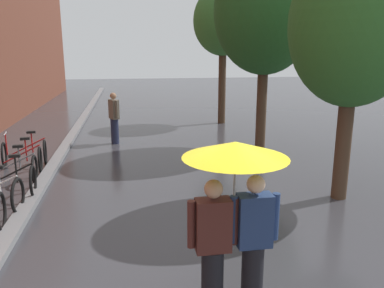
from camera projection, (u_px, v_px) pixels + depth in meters
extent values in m
plane|color=#38383D|center=(224.00, 286.00, 5.15)|extent=(80.00, 80.00, 0.00)
cube|color=slate|center=(73.00, 134.00, 14.21)|extent=(0.30, 36.00, 0.12)
cylinder|color=#473323|center=(343.00, 144.00, 7.98)|extent=(0.31, 0.31, 2.35)
ellipsoid|color=#2D6628|center=(355.00, 24.00, 7.42)|extent=(2.51, 2.51, 3.21)
cylinder|color=#473323|center=(262.00, 105.00, 12.13)|extent=(0.31, 0.31, 2.79)
ellipsoid|color=#235623|center=(266.00, 10.00, 11.47)|extent=(3.08, 3.08, 3.79)
cylinder|color=#473323|center=(222.00, 86.00, 16.43)|extent=(0.31, 0.31, 3.19)
ellipsoid|color=#387533|center=(223.00, 21.00, 15.81)|extent=(2.46, 2.46, 2.81)
torus|color=black|center=(1.00, 212.00, 6.65)|extent=(0.14, 0.70, 0.70)
torus|color=black|center=(18.00, 196.00, 7.39)|extent=(0.10, 0.70, 0.70)
torus|color=black|center=(33.00, 181.00, 8.21)|extent=(0.12, 0.70, 0.70)
cylinder|color=black|center=(11.00, 174.00, 8.07)|extent=(0.88, 0.11, 0.43)
cylinder|color=black|center=(16.00, 170.00, 8.07)|extent=(0.04, 0.04, 0.55)
cube|color=black|center=(15.00, 156.00, 8.00)|extent=(0.23, 0.12, 0.06)
torus|color=black|center=(35.00, 170.00, 9.01)|extent=(0.11, 0.70, 0.70)
cylinder|color=slate|center=(15.00, 163.00, 8.87)|extent=(0.88, 0.10, 0.43)
cylinder|color=slate|center=(19.00, 159.00, 8.88)|extent=(0.04, 0.04, 0.55)
cube|color=black|center=(18.00, 146.00, 8.81)|extent=(0.23, 0.12, 0.06)
torus|color=black|center=(40.00, 160.00, 9.80)|extent=(0.15, 0.70, 0.70)
cylinder|color=red|center=(22.00, 154.00, 9.63)|extent=(0.88, 0.15, 0.43)
cylinder|color=red|center=(26.00, 151.00, 9.64)|extent=(0.04, 0.04, 0.55)
cube|color=black|center=(25.00, 139.00, 9.57)|extent=(0.23, 0.13, 0.06)
torus|color=black|center=(4.00, 155.00, 10.26)|extent=(0.16, 0.70, 0.70)
torus|color=black|center=(45.00, 152.00, 10.56)|extent=(0.16, 0.70, 0.70)
cylinder|color=red|center=(28.00, 146.00, 10.39)|extent=(0.88, 0.16, 0.43)
cylinder|color=red|center=(32.00, 143.00, 10.40)|extent=(0.04, 0.04, 0.55)
cube|color=black|center=(31.00, 132.00, 10.33)|extent=(0.23, 0.13, 0.06)
cylinder|color=red|center=(6.00, 144.00, 10.22)|extent=(0.04, 0.04, 0.58)
cylinder|color=#9E9EA3|center=(5.00, 134.00, 10.15)|extent=(0.09, 0.46, 0.03)
cylinder|color=black|center=(212.00, 282.00, 4.53)|extent=(0.26, 0.26, 0.82)
cube|color=#4C231E|center=(213.00, 225.00, 4.36)|extent=(0.40, 0.22, 0.62)
sphere|color=tan|center=(214.00, 189.00, 4.26)|extent=(0.21, 0.21, 0.21)
cylinder|color=#4C231E|center=(191.00, 224.00, 4.31)|extent=(0.09, 0.09, 0.56)
cylinder|color=#4C231E|center=(235.00, 221.00, 4.40)|extent=(0.09, 0.09, 0.56)
cylinder|color=black|center=(252.00, 277.00, 4.61)|extent=(0.26, 0.26, 0.84)
cube|color=navy|center=(254.00, 220.00, 4.44)|extent=(0.40, 0.22, 0.63)
sphere|color=beige|center=(256.00, 184.00, 4.33)|extent=(0.21, 0.21, 0.21)
cylinder|color=navy|center=(233.00, 220.00, 4.39)|extent=(0.09, 0.09, 0.57)
cylinder|color=navy|center=(275.00, 216.00, 4.47)|extent=(0.09, 0.09, 0.57)
cylinder|color=#9E9EA3|center=(234.00, 204.00, 4.37)|extent=(0.02, 0.02, 1.13)
cone|color=yellow|center=(235.00, 150.00, 4.22)|extent=(1.18, 1.18, 0.18)
cylinder|color=#1E233D|center=(115.00, 131.00, 12.98)|extent=(0.26, 0.26, 0.84)
cube|color=#665B4C|center=(114.00, 109.00, 12.80)|extent=(0.37, 0.46, 0.63)
sphere|color=#9E7051|center=(113.00, 96.00, 12.70)|extent=(0.21, 0.21, 0.21)
cylinder|color=#665B4C|center=(111.00, 107.00, 13.00)|extent=(0.09, 0.09, 0.57)
cylinder|color=#665B4C|center=(117.00, 109.00, 12.60)|extent=(0.09, 0.09, 0.57)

